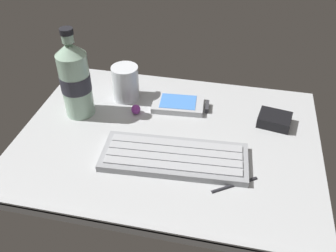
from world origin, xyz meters
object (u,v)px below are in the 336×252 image
at_px(water_bottle, 75,79).
at_px(charger_block, 274,120).
at_px(keyboard, 174,157).
at_px(stylus_pen, 235,184).
at_px(juice_cup, 126,84).
at_px(trackball_mouse, 136,109).
at_px(handheld_device, 181,104).

relative_size(water_bottle, charger_block, 2.97).
distance_m(keyboard, stylus_pen, 0.13).
xyz_separation_m(juice_cup, charger_block, (0.35, -0.03, -0.03)).
xyz_separation_m(keyboard, stylus_pen, (0.12, -0.04, -0.00)).
bearing_deg(charger_block, stylus_pen, -109.69).
distance_m(juice_cup, charger_block, 0.36).
distance_m(water_bottle, charger_block, 0.45).
relative_size(juice_cup, trackball_mouse, 3.86).
bearing_deg(stylus_pen, juice_cup, 106.23).
height_order(trackball_mouse, stylus_pen, trackball_mouse).
distance_m(keyboard, trackball_mouse, 0.18).
distance_m(handheld_device, stylus_pen, 0.27).
xyz_separation_m(water_bottle, charger_block, (0.44, 0.05, -0.08)).
relative_size(keyboard, juice_cup, 3.49).
bearing_deg(stylus_pen, keyboard, 126.88).
relative_size(water_bottle, trackball_mouse, 9.45).
bearing_deg(juice_cup, water_bottle, -136.93).
bearing_deg(juice_cup, handheld_device, -4.40).
height_order(juice_cup, stylus_pen, juice_cup).
bearing_deg(charger_block, water_bottle, -173.66).
bearing_deg(juice_cup, trackball_mouse, -54.96).
distance_m(keyboard, charger_block, 0.25).
xyz_separation_m(handheld_device, charger_block, (0.22, -0.02, 0.00)).
xyz_separation_m(handheld_device, juice_cup, (-0.14, 0.01, 0.03)).
xyz_separation_m(water_bottle, trackball_mouse, (0.13, 0.02, -0.08)).
height_order(keyboard, charger_block, charger_block).
bearing_deg(handheld_device, trackball_mouse, -154.34).
distance_m(trackball_mouse, stylus_pen, 0.30).
height_order(water_bottle, stylus_pen, water_bottle).
relative_size(juice_cup, water_bottle, 0.41).
height_order(keyboard, water_bottle, water_bottle).
xyz_separation_m(trackball_mouse, stylus_pen, (0.24, -0.18, -0.01)).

